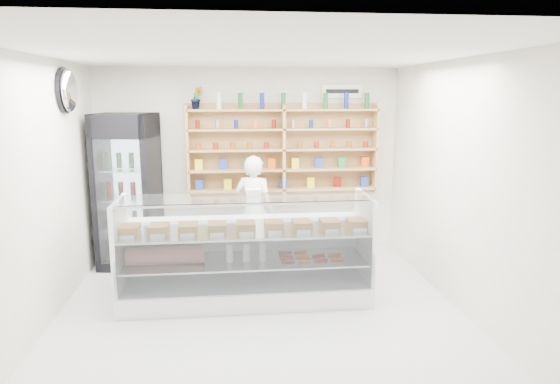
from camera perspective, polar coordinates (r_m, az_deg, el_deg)
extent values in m
plane|color=#ABACB0|center=(5.56, -2.08, -14.54)|extent=(5.00, 5.00, 0.00)
plane|color=white|center=(5.03, -2.31, 15.57)|extent=(5.00, 5.00, 0.00)
plane|color=silver|center=(7.58, -3.52, 3.46)|extent=(4.50, 0.00, 4.50)
plane|color=silver|center=(2.72, 1.60, -10.67)|extent=(4.50, 0.00, 4.50)
plane|color=silver|center=(5.45, -26.52, -0.74)|extent=(0.00, 5.00, 5.00)
plane|color=silver|center=(5.73, 20.89, 0.24)|extent=(0.00, 5.00, 5.00)
cube|color=white|center=(6.05, -3.86, -11.14)|extent=(2.89, 0.82, 0.24)
cube|color=white|center=(6.26, -4.06, -6.23)|extent=(2.89, 0.05, 0.61)
cube|color=silver|center=(5.92, -3.91, -7.82)|extent=(2.78, 0.72, 0.02)
cube|color=silver|center=(5.81, -3.96, -4.49)|extent=(2.83, 0.75, 0.02)
cube|color=silver|center=(5.46, -3.77, -6.62)|extent=(2.83, 0.12, 1.01)
cube|color=silver|center=(5.67, -3.99, -0.68)|extent=(2.83, 0.57, 0.01)
imported|color=white|center=(7.15, -3.00, -2.03)|extent=(0.67, 0.57, 1.57)
cube|color=black|center=(7.30, -16.93, 0.12)|extent=(0.88, 0.86, 2.15)
cube|color=#37053B|center=(6.84, -17.47, 7.11)|extent=(0.76, 0.14, 0.30)
cube|color=silver|center=(6.96, -16.99, -1.23)|extent=(0.65, 0.10, 1.70)
cube|color=tan|center=(7.41, -10.47, 4.60)|extent=(0.04, 0.28, 1.33)
cube|color=tan|center=(7.44, 0.38, 4.81)|extent=(0.04, 0.28, 1.33)
cube|color=tan|center=(7.72, 10.79, 4.85)|extent=(0.04, 0.28, 1.33)
cube|color=tan|center=(7.53, 0.38, 0.34)|extent=(2.80, 0.28, 0.03)
cube|color=tan|center=(7.47, 0.38, 2.60)|extent=(2.80, 0.28, 0.03)
cube|color=tan|center=(7.44, 0.38, 4.89)|extent=(2.80, 0.28, 0.03)
cube|color=tan|center=(7.41, 0.39, 7.19)|extent=(2.80, 0.28, 0.03)
cube|color=tan|center=(7.40, 0.39, 9.36)|extent=(2.80, 0.28, 0.03)
imported|color=#1E6626|center=(7.35, -9.50, 10.55)|extent=(0.19, 0.16, 0.32)
ellipsoid|color=silver|center=(6.47, -22.99, 10.63)|extent=(0.15, 0.50, 0.50)
cube|color=white|center=(7.67, 7.10, 11.35)|extent=(0.62, 0.03, 0.20)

